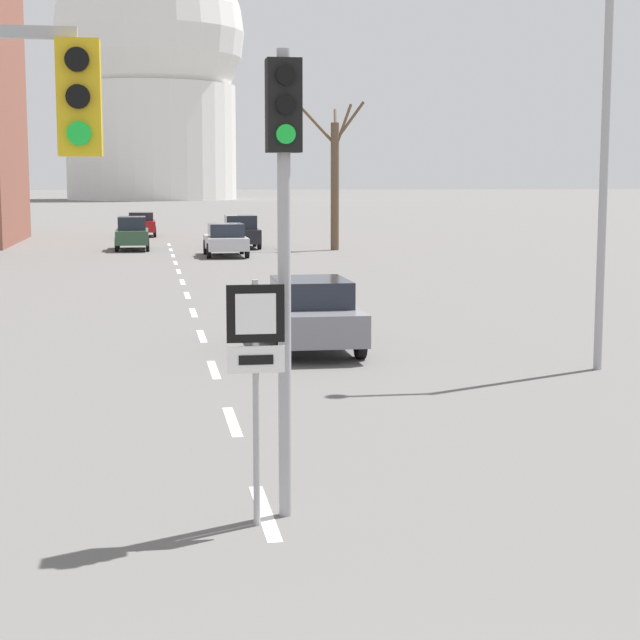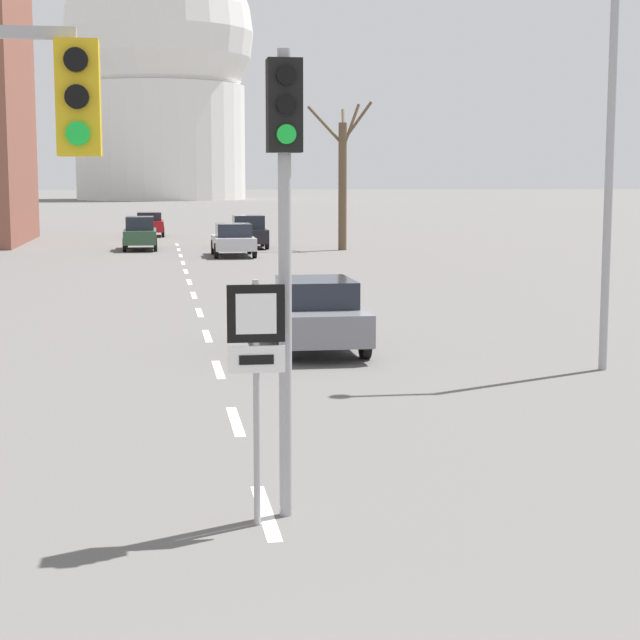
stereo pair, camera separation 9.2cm
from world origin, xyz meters
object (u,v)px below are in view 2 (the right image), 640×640
(sedan_mid_centre, at_px, (248,232))
(sedan_far_left, at_px, (150,224))
(street_lamp_right, at_px, (594,110))
(route_sign_post, at_px, (256,359))
(sedan_far_right, at_px, (315,313))
(sedan_near_right, at_px, (140,233))
(traffic_signal_centre_tall, at_px, (285,195))
(sedan_near_left, at_px, (233,239))

(sedan_mid_centre, xyz_separation_m, sedan_far_left, (-5.28, 12.90, -0.06))
(street_lamp_right, bearing_deg, sedan_far_left, 99.54)
(route_sign_post, xyz_separation_m, street_lamp_right, (7.09, 8.31, 3.13))
(sedan_far_left, relative_size, sedan_far_right, 0.88)
(street_lamp_right, xyz_separation_m, sedan_near_right, (-8.94, 37.24, -4.03))
(street_lamp_right, bearing_deg, route_sign_post, -130.48)
(sedan_near_right, height_order, sedan_mid_centre, sedan_mid_centre)
(route_sign_post, distance_m, sedan_far_left, 59.12)
(sedan_near_right, xyz_separation_m, sedan_far_left, (0.40, 13.55, -0.08))
(traffic_signal_centre_tall, height_order, sedan_far_right, traffic_signal_centre_tall)
(traffic_signal_centre_tall, height_order, street_lamp_right, street_lamp_right)
(street_lamp_right, bearing_deg, sedan_near_right, 103.50)
(sedan_far_left, bearing_deg, sedan_near_left, -77.88)
(street_lamp_right, relative_size, sedan_far_right, 1.80)
(sedan_near_right, xyz_separation_m, sedan_mid_centre, (5.69, 0.65, -0.02))
(sedan_mid_centre, bearing_deg, route_sign_post, -94.75)
(traffic_signal_centre_tall, distance_m, sedan_mid_centre, 46.11)
(route_sign_post, relative_size, sedan_near_left, 0.57)
(traffic_signal_centre_tall, relative_size, sedan_far_right, 1.12)
(traffic_signal_centre_tall, distance_m, sedan_far_left, 58.89)
(sedan_mid_centre, bearing_deg, traffic_signal_centre_tall, -94.36)
(sedan_near_left, distance_m, sedan_mid_centre, 6.13)
(route_sign_post, relative_size, sedan_mid_centre, 0.66)
(route_sign_post, bearing_deg, traffic_signal_centre_tall, 41.04)
(sedan_near_right, relative_size, sedan_far_left, 1.14)
(sedan_near_left, bearing_deg, sedan_far_left, 102.12)
(traffic_signal_centre_tall, xyz_separation_m, sedan_far_right, (1.99, 11.28, -2.67))
(route_sign_post, height_order, sedan_mid_centre, route_sign_post)
(route_sign_post, distance_m, street_lamp_right, 11.36)
(route_sign_post, bearing_deg, sedan_near_left, 86.27)
(sedan_far_left, bearing_deg, sedan_near_right, -91.71)
(route_sign_post, bearing_deg, sedan_mid_centre, 85.25)
(street_lamp_right, distance_m, sedan_near_right, 38.51)
(sedan_near_right, bearing_deg, sedan_near_left, -50.19)
(traffic_signal_centre_tall, distance_m, sedan_near_left, 40.05)
(traffic_signal_centre_tall, distance_m, street_lamp_right, 10.58)
(traffic_signal_centre_tall, xyz_separation_m, route_sign_post, (-0.34, -0.30, -1.68))
(route_sign_post, bearing_deg, sedan_near_right, 92.32)
(street_lamp_right, xyz_separation_m, sedan_far_right, (-4.76, 3.27, -4.12))
(sedan_near_right, bearing_deg, route_sign_post, -87.68)
(traffic_signal_centre_tall, height_order, sedan_near_left, traffic_signal_centre_tall)
(sedan_near_left, relative_size, sedan_far_right, 1.02)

